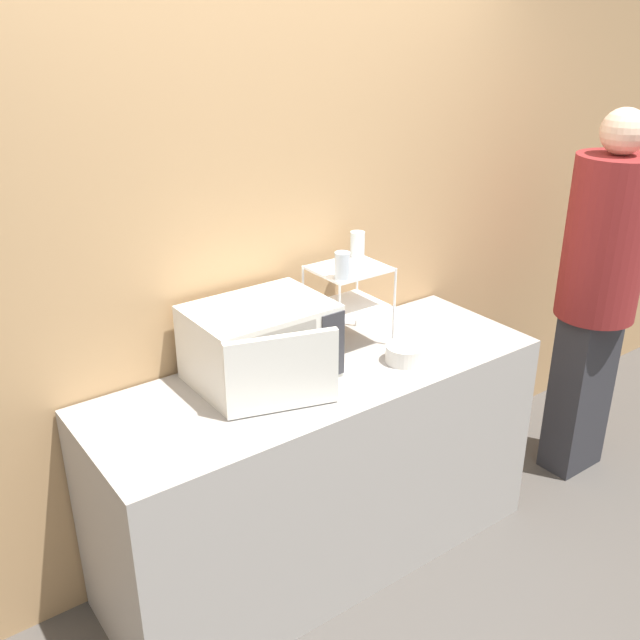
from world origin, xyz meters
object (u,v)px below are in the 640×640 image
glass_front_left (342,266)px  bowl (405,354)px  glass_back_right (357,244)px  microwave (261,344)px  person (599,282)px  dish_rack (349,289)px

glass_front_left → bowl: 0.45m
glass_back_right → bowl: (-0.03, -0.35, -0.37)m
glass_front_left → bowl: bearing=-43.1°
microwave → bowl: (0.54, -0.22, -0.12)m
glass_front_left → glass_back_right: 0.28m
glass_back_right → person: person is taller
glass_front_left → person: size_ratio=0.06×
microwave → glass_front_left: size_ratio=4.94×
glass_front_left → bowl: (0.19, -0.18, -0.37)m
glass_front_left → person: 1.39m
microwave → person: 1.72m
bowl → person: person is taller
person → microwave: bearing=169.2°
bowl → person: 1.15m
glass_front_left → bowl: size_ratio=0.69×
microwave → person: size_ratio=0.29×
dish_rack → bowl: bearing=-72.6°
microwave → glass_front_left: (0.35, -0.04, 0.25)m
bowl → glass_front_left: bearing=136.9°
dish_rack → glass_front_left: 0.20m
microwave → bowl: 0.60m
glass_back_right → bowl: bearing=-94.7°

